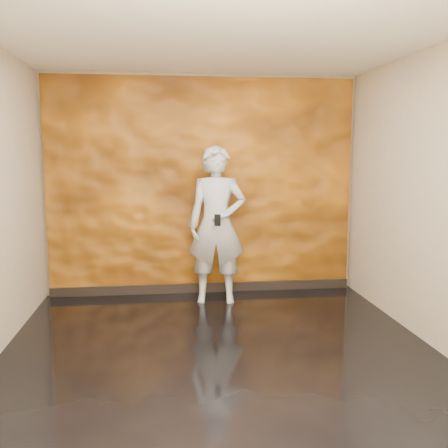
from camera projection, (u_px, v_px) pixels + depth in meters
room at (219, 200)px, 4.46m from camera, size 4.02×4.02×2.81m
feature_wall at (202, 187)px, 6.39m from camera, size 3.90×0.06×2.75m
baseboard at (203, 288)px, 6.54m from camera, size 3.90×0.04×0.12m
man at (217, 225)px, 6.03m from camera, size 0.74×0.53×1.90m
phone at (218, 220)px, 5.73m from camera, size 0.07×0.03×0.14m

